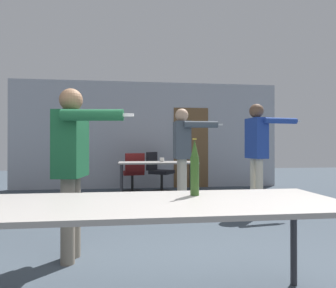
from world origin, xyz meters
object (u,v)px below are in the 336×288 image
object	(u,v)px
office_chair_near_pushed	(159,173)
person_left_plaid	(257,145)
person_far_watching	(72,157)
beer_bottle	(195,169)
person_near_casual	(183,148)
office_chair_side_rolled	(133,174)
drink_cup	(162,160)

from	to	relation	value
office_chair_near_pushed	person_left_plaid	bearing A→B (deg)	68.12
person_far_watching	beer_bottle	bearing A→B (deg)	55.36
office_chair_near_pushed	person_near_casual	bearing A→B (deg)	42.86
office_chair_near_pushed	office_chair_side_rolled	xyz separation A→B (m)	(-0.59, -0.00, -0.02)
person_left_plaid	person_near_casual	distance (m)	1.28
beer_bottle	person_left_plaid	bearing A→B (deg)	58.93
person_near_casual	drink_cup	world-z (taller)	person_near_casual
office_chair_near_pushed	beer_bottle	xyz separation A→B (m)	(-0.21, -4.90, 0.49)
office_chair_near_pushed	office_chair_side_rolled	bearing A→B (deg)	-56.41
person_near_casual	beer_bottle	distance (m)	3.29
person_far_watching	office_chair_near_pushed	size ratio (longest dim) A/B	1.75
person_near_casual	beer_bottle	world-z (taller)	person_near_casual
person_near_casual	office_chair_side_rolled	bearing A→B (deg)	-150.77
office_chair_side_rolled	beer_bottle	distance (m)	4.94
person_far_watching	person_near_casual	size ratio (longest dim) A/B	0.93
person_far_watching	beer_bottle	size ratio (longest dim) A/B	4.13
person_near_casual	drink_cup	xyz separation A→B (m)	(-0.28, 0.91, -0.26)
person_far_watching	drink_cup	xyz separation A→B (m)	(1.19, 3.28, -0.20)
drink_cup	person_left_plaid	bearing A→B (deg)	-43.29
office_chair_side_rolled	person_far_watching	bearing A→B (deg)	-111.70
office_chair_side_rolled	drink_cup	distance (m)	1.01
office_chair_near_pushed	beer_bottle	bearing A→B (deg)	30.92
office_chair_near_pushed	office_chair_side_rolled	distance (m)	0.60
person_far_watching	drink_cup	size ratio (longest dim) A/B	18.16
person_far_watching	person_left_plaid	bearing A→B (deg)	132.88
person_near_casual	office_chair_near_pushed	size ratio (longest dim) A/B	1.88
drink_cup	person_far_watching	bearing A→B (deg)	-109.99
person_near_casual	office_chair_side_rolled	size ratio (longest dim) A/B	1.92
drink_cup	office_chair_side_rolled	bearing A→B (deg)	129.10
person_far_watching	office_chair_side_rolled	distance (m)	4.09
drink_cup	person_near_casual	bearing A→B (deg)	-73.15
person_left_plaid	beer_bottle	distance (m)	3.25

